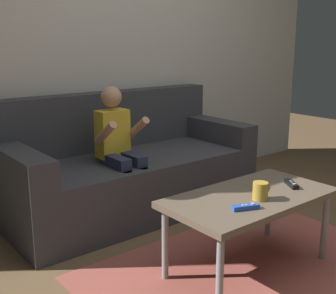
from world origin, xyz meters
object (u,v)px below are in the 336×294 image
object	(u,v)px
couch	(129,170)
game_remote_black_near_edge	(291,184)
person_seated_on_couch	(120,147)
coffee_table	(250,202)
game_remote_blue_center	(246,207)
coffee_mug	(261,191)

from	to	relation	value
couch	game_remote_black_near_edge	xyz separation A→B (m)	(0.31, -1.22, 0.15)
person_seated_on_couch	game_remote_black_near_edge	xyz separation A→B (m)	(0.50, -1.04, -0.10)
coffee_table	game_remote_black_near_edge	distance (m)	0.30
person_seated_on_couch	game_remote_blue_center	bearing A→B (deg)	-88.86
coffee_table	couch	bearing A→B (deg)	90.84
coffee_table	coffee_mug	bearing A→B (deg)	-100.27
person_seated_on_couch	coffee_table	size ratio (longest dim) A/B	0.99
game_remote_blue_center	game_remote_black_near_edge	bearing A→B (deg)	8.98
couch	game_remote_blue_center	distance (m)	1.31
person_seated_on_couch	game_remote_blue_center	xyz separation A→B (m)	(0.02, -1.11, -0.10)
coffee_mug	couch	bearing A→B (deg)	90.12
game_remote_black_near_edge	person_seated_on_couch	bearing A→B (deg)	115.61
couch	game_remote_blue_center	size ratio (longest dim) A/B	12.90
game_remote_blue_center	coffee_mug	world-z (taller)	coffee_mug
game_remote_black_near_edge	game_remote_blue_center	xyz separation A→B (m)	(-0.48, -0.08, 0.00)
person_seated_on_couch	coffee_mug	bearing A→B (deg)	-80.04
couch	game_remote_blue_center	xyz separation A→B (m)	(-0.16, -1.29, 0.15)
game_remote_blue_center	coffee_mug	distance (m)	0.18
coffee_table	game_remote_blue_center	world-z (taller)	game_remote_blue_center
game_remote_blue_center	coffee_mug	bearing A→B (deg)	15.32
couch	person_seated_on_couch	world-z (taller)	person_seated_on_couch
coffee_table	game_remote_black_near_edge	size ratio (longest dim) A/B	6.97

